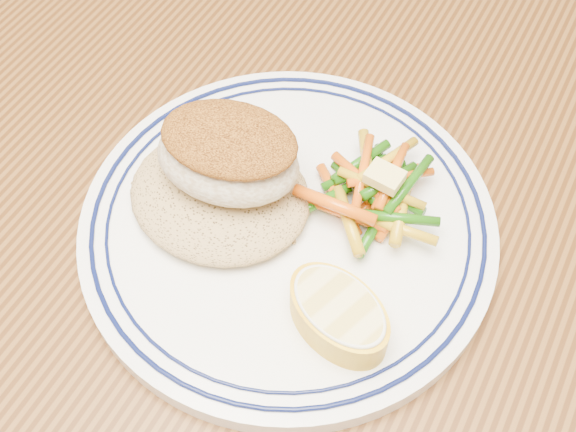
# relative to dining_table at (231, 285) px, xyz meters

# --- Properties ---
(dining_table) EXTENTS (1.50, 0.90, 0.75)m
(dining_table) POSITION_rel_dining_table_xyz_m (0.00, 0.00, 0.00)
(dining_table) COLOR #47270E
(dining_table) RESTS_ON ground
(plate) EXTENTS (0.27, 0.27, 0.02)m
(plate) POSITION_rel_dining_table_xyz_m (0.05, 0.01, 0.11)
(plate) COLOR white
(plate) RESTS_ON dining_table
(rice_pilaf) EXTENTS (0.12, 0.11, 0.02)m
(rice_pilaf) POSITION_rel_dining_table_xyz_m (0.00, 0.00, 0.12)
(rice_pilaf) COLOR #A58552
(rice_pilaf) RESTS_ON plate
(fish_fillet) EXTENTS (0.10, 0.08, 0.05)m
(fish_fillet) POSITION_rel_dining_table_xyz_m (0.00, 0.01, 0.15)
(fish_fillet) COLOR beige
(fish_fillet) RESTS_ON rice_pilaf
(vegetable_pile) EXTENTS (0.10, 0.10, 0.03)m
(vegetable_pile) POSITION_rel_dining_table_xyz_m (0.09, 0.05, 0.13)
(vegetable_pile) COLOR #E2590B
(vegetable_pile) RESTS_ON plate
(butter_pat) EXTENTS (0.02, 0.02, 0.01)m
(butter_pat) POSITION_rel_dining_table_xyz_m (0.09, 0.05, 0.14)
(butter_pat) COLOR #FFE87C
(butter_pat) RESTS_ON vegetable_pile
(lemon_wedge) EXTENTS (0.08, 0.08, 0.03)m
(lemon_wedge) POSITION_rel_dining_table_xyz_m (0.11, -0.04, 0.13)
(lemon_wedge) COLOR yellow
(lemon_wedge) RESTS_ON plate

